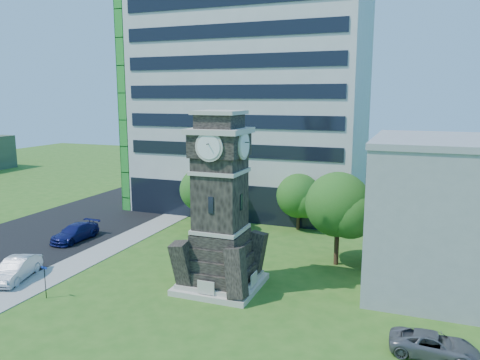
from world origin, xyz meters
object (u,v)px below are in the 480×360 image
at_px(car_street_mid, 16,269).
at_px(car_street_north, 75,233).
at_px(car_east_lot, 434,345).
at_px(clock_tower, 220,214).
at_px(park_bench, 192,275).
at_px(street_sign, 45,278).

height_order(car_street_mid, car_street_north, car_street_mid).
relative_size(car_street_mid, car_east_lot, 1.09).
bearing_deg(car_east_lot, clock_tower, 72.95).
relative_size(car_street_mid, car_street_north, 0.93).
bearing_deg(park_bench, street_sign, -163.00).
height_order(car_street_mid, street_sign, street_sign).
xyz_separation_m(clock_tower, car_east_lot, (13.68, -4.25, -4.67)).
xyz_separation_m(car_street_north, street_sign, (6.77, -10.87, 0.66)).
bearing_deg(car_east_lot, park_bench, 75.08).
relative_size(car_east_lot, street_sign, 1.95).
height_order(park_bench, street_sign, street_sign).
distance_m(car_street_mid, car_street_north, 9.46).
bearing_deg(street_sign, car_east_lot, 13.90).
relative_size(clock_tower, street_sign, 5.46).
height_order(car_east_lot, park_bench, car_east_lot).
height_order(car_street_north, street_sign, street_sign).
bearing_deg(park_bench, car_street_mid, 178.78).
height_order(clock_tower, car_street_mid, clock_tower).
distance_m(car_east_lot, street_sign, 23.80).
xyz_separation_m(clock_tower, park_bench, (-2.29, 0.07, -4.76)).
bearing_deg(car_east_lot, car_street_mid, 89.91).
relative_size(car_street_north, park_bench, 2.68).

